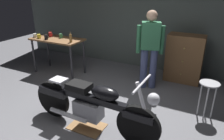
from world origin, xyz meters
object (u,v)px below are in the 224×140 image
(person_standing, at_px, (150,47))
(mug_brown_stoneware, at_px, (50,33))
(motorcycle, at_px, (92,104))
(mug_green_speckled, at_px, (61,36))
(shop_stool, at_px, (208,91))
(bottle, at_px, (71,38))
(mug_white_ceramic, at_px, (35,35))
(mug_red_diner, at_px, (50,34))
(wooden_dresser, at_px, (184,58))
(mug_yellow_tall, at_px, (39,36))
(mug_black_matte, at_px, (46,37))

(person_standing, xyz_separation_m, mug_brown_stoneware, (-2.70, 0.00, 0.03))
(motorcycle, height_order, mug_green_speckled, mug_green_speckled)
(shop_stool, xyz_separation_m, bottle, (-2.99, 0.27, 0.50))
(mug_white_ceramic, height_order, mug_brown_stoneware, mug_brown_stoneware)
(mug_green_speckled, bearing_deg, mug_brown_stoneware, 162.77)
(person_standing, relative_size, mug_green_speckled, 15.42)
(person_standing, xyz_separation_m, bottle, (-1.76, -0.36, 0.07))
(mug_red_diner, bearing_deg, wooden_dresser, 15.16)
(mug_brown_stoneware, bearing_deg, mug_yellow_tall, -89.24)
(shop_stool, relative_size, mug_green_speckled, 5.91)
(shop_stool, xyz_separation_m, mug_white_ceramic, (-4.09, 0.25, 0.45))
(mug_white_ceramic, height_order, mug_green_speckled, mug_green_speckled)
(mug_black_matte, bearing_deg, shop_stool, -3.39)
(motorcycle, relative_size, shop_stool, 3.42)
(wooden_dresser, distance_m, mug_red_diner, 3.32)
(person_standing, height_order, mug_yellow_tall, person_standing)
(shop_stool, relative_size, mug_red_diner, 5.46)
(mug_white_ceramic, distance_m, mug_brown_stoneware, 0.42)
(shop_stool, relative_size, mug_white_ceramic, 5.59)
(person_standing, distance_m, bottle, 1.80)
(mug_black_matte, bearing_deg, mug_green_speckled, 51.45)
(shop_stool, height_order, mug_white_ceramic, mug_white_ceramic)
(mug_black_matte, height_order, mug_green_speckled, mug_black_matte)
(mug_red_diner, bearing_deg, bottle, -14.86)
(shop_stool, bearing_deg, mug_green_speckled, 171.94)
(motorcycle, bearing_deg, mug_yellow_tall, 151.03)
(shop_stool, xyz_separation_m, wooden_dresser, (-0.61, 1.35, 0.05))
(motorcycle, bearing_deg, shop_stool, 38.93)
(mug_yellow_tall, xyz_separation_m, mug_red_diner, (0.13, 0.26, 0.01))
(mug_white_ceramic, bearing_deg, motorcycle, -29.28)
(wooden_dresser, distance_m, mug_brown_stoneware, 3.42)
(person_standing, distance_m, shop_stool, 1.45)
(motorcycle, relative_size, mug_red_diner, 18.71)
(motorcycle, relative_size, mug_white_ceramic, 19.13)
(shop_stool, distance_m, mug_black_matte, 3.72)
(wooden_dresser, xyz_separation_m, mug_white_ceramic, (-3.47, -1.10, 0.40))
(shop_stool, xyz_separation_m, mug_brown_stoneware, (-3.93, 0.64, 0.45))
(mug_brown_stoneware, bearing_deg, mug_black_matte, -59.03)
(mug_green_speckled, relative_size, mug_red_diner, 0.92)
(wooden_dresser, distance_m, mug_black_matte, 3.30)
(motorcycle, relative_size, mug_brown_stoneware, 18.98)
(shop_stool, bearing_deg, bottle, 174.83)
(shop_stool, distance_m, mug_green_speckled, 3.53)
(wooden_dresser, height_order, bottle, bottle)
(person_standing, relative_size, wooden_dresser, 1.52)
(mug_red_diner, bearing_deg, mug_yellow_tall, -117.69)
(mug_yellow_tall, relative_size, mug_red_diner, 1.03)
(mug_brown_stoneware, bearing_deg, person_standing, -0.10)
(wooden_dresser, bearing_deg, mug_black_matte, -159.85)
(wooden_dresser, relative_size, mug_yellow_tall, 9.14)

